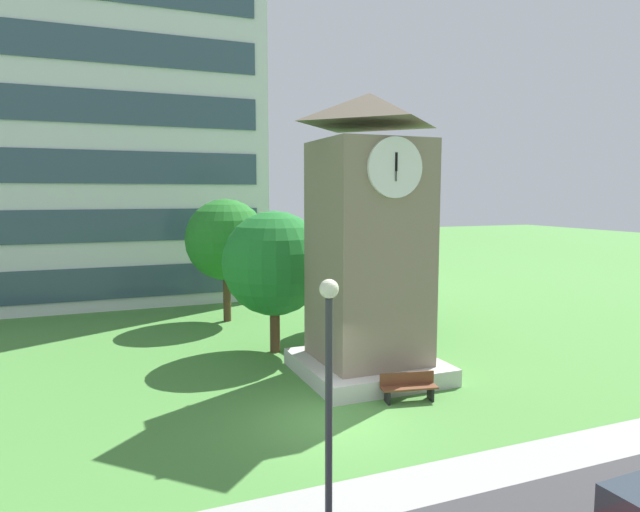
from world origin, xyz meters
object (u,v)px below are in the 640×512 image
at_px(park_bench, 408,387).
at_px(clock_tower, 368,253).
at_px(tree_near_tower, 379,251).
at_px(tree_streetside, 274,263).
at_px(street_lamp, 329,377).
at_px(tree_by_building, 226,240).

bearing_deg(park_bench, clock_tower, 91.11).
xyz_separation_m(tree_near_tower, tree_streetside, (-5.79, -1.88, -0.13)).
height_order(street_lamp, tree_near_tower, tree_near_tower).
bearing_deg(park_bench, tree_by_building, 102.55).
distance_m(park_bench, street_lamp, 7.95).
height_order(clock_tower, tree_near_tower, clock_tower).
height_order(clock_tower, tree_streetside, clock_tower).
bearing_deg(street_lamp, tree_streetside, 77.43).
bearing_deg(park_bench, tree_near_tower, 68.16).
bearing_deg(street_lamp, tree_by_building, 83.49).
relative_size(park_bench, tree_by_building, 0.30).
bearing_deg(clock_tower, park_bench, -88.89).
relative_size(park_bench, street_lamp, 0.37).
bearing_deg(tree_by_building, clock_tower, -74.52).
distance_m(clock_tower, tree_by_building, 10.76).
bearing_deg(tree_streetside, park_bench, -71.31).
height_order(park_bench, tree_streetside, tree_streetside).
bearing_deg(tree_near_tower, street_lamp, -121.00).
relative_size(tree_streetside, tree_by_building, 0.93).
xyz_separation_m(street_lamp, tree_streetside, (2.75, 12.33, 0.55)).
xyz_separation_m(tree_near_tower, tree_by_building, (-6.41, 4.45, 0.37)).
bearing_deg(tree_near_tower, park_bench, -111.84).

